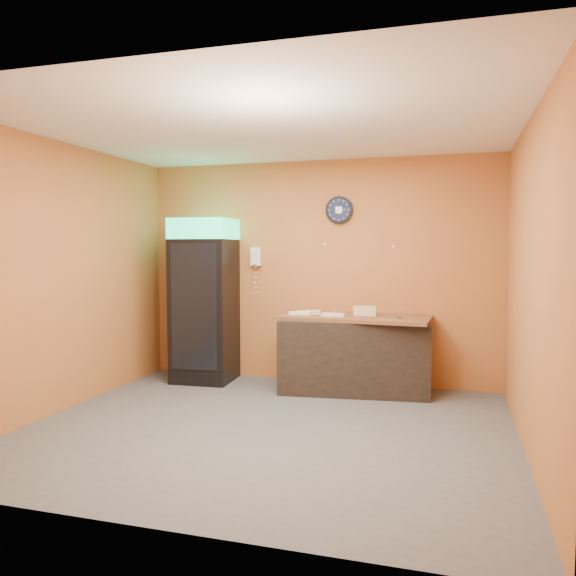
% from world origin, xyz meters
% --- Properties ---
extents(floor, '(4.50, 4.50, 0.00)m').
position_xyz_m(floor, '(0.00, 0.00, 0.00)').
color(floor, '#47474C').
rests_on(floor, ground).
extents(back_wall, '(4.50, 0.02, 2.80)m').
position_xyz_m(back_wall, '(0.00, 2.00, 1.40)').
color(back_wall, '#B16B32').
rests_on(back_wall, floor).
extents(left_wall, '(0.02, 4.00, 2.80)m').
position_xyz_m(left_wall, '(-2.25, 0.00, 1.40)').
color(left_wall, '#B16B32').
rests_on(left_wall, floor).
extents(right_wall, '(0.02, 4.00, 2.80)m').
position_xyz_m(right_wall, '(2.25, 0.00, 1.40)').
color(right_wall, '#B16B32').
rests_on(right_wall, floor).
extents(ceiling, '(4.50, 4.00, 0.02)m').
position_xyz_m(ceiling, '(0.00, 0.00, 2.80)').
color(ceiling, white).
rests_on(ceiling, back_wall).
extents(beverage_cooler, '(0.77, 0.78, 2.07)m').
position_xyz_m(beverage_cooler, '(-1.40, 1.60, 1.01)').
color(beverage_cooler, black).
rests_on(beverage_cooler, floor).
extents(prep_counter, '(1.80, 0.95, 0.86)m').
position_xyz_m(prep_counter, '(0.54, 1.62, 0.43)').
color(prep_counter, black).
rests_on(prep_counter, floor).
extents(wall_clock, '(0.34, 0.06, 0.34)m').
position_xyz_m(wall_clock, '(0.28, 1.97, 2.17)').
color(wall_clock, black).
rests_on(wall_clock, back_wall).
extents(wall_phone, '(0.13, 0.11, 0.24)m').
position_xyz_m(wall_phone, '(-0.81, 1.95, 1.59)').
color(wall_phone, white).
rests_on(wall_phone, back_wall).
extents(butcher_paper, '(1.80, 0.89, 0.04)m').
position_xyz_m(butcher_paper, '(0.54, 1.62, 0.88)').
color(butcher_paper, brown).
rests_on(butcher_paper, prep_counter).
extents(sub_roll_stack, '(0.27, 0.12, 0.11)m').
position_xyz_m(sub_roll_stack, '(0.66, 1.67, 0.96)').
color(sub_roll_stack, beige).
rests_on(sub_roll_stack, butcher_paper).
extents(wrapped_sandwich_left, '(0.27, 0.14, 0.04)m').
position_xyz_m(wrapped_sandwich_left, '(-0.10, 1.53, 0.92)').
color(wrapped_sandwich_left, silver).
rests_on(wrapped_sandwich_left, butcher_paper).
extents(wrapped_sandwich_mid, '(0.27, 0.12, 0.04)m').
position_xyz_m(wrapped_sandwich_mid, '(0.32, 1.49, 0.92)').
color(wrapped_sandwich_mid, silver).
rests_on(wrapped_sandwich_mid, butcher_paper).
extents(wrapped_sandwich_right, '(0.31, 0.25, 0.04)m').
position_xyz_m(wrapped_sandwich_right, '(-0.03, 1.63, 0.92)').
color(wrapped_sandwich_right, silver).
rests_on(wrapped_sandwich_right, butcher_paper).
extents(kitchen_tool, '(0.06, 0.06, 0.06)m').
position_xyz_m(kitchen_tool, '(0.30, 1.64, 0.93)').
color(kitchen_tool, silver).
rests_on(kitchen_tool, butcher_paper).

